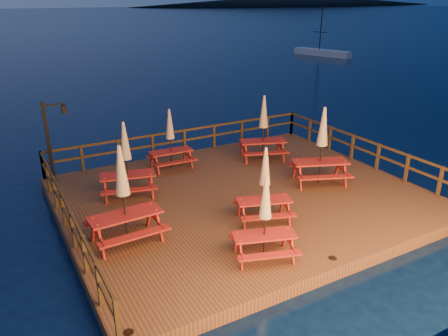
# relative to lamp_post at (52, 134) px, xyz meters

# --- Properties ---
(ground) EXTENTS (500.00, 500.00, 0.00)m
(ground) POSITION_rel_lamp_post_xyz_m (5.39, -4.55, -2.20)
(ground) COLOR black
(ground) RESTS_ON ground
(deck) EXTENTS (12.00, 10.00, 0.40)m
(deck) POSITION_rel_lamp_post_xyz_m (5.39, -4.55, -2.00)
(deck) COLOR #492A17
(deck) RESTS_ON ground
(deck_piles) EXTENTS (11.44, 9.44, 1.40)m
(deck_piles) POSITION_rel_lamp_post_xyz_m (5.39, -4.55, -2.50)
(deck_piles) COLOR #31230F
(deck_piles) RESTS_ON ground
(railing) EXTENTS (11.80, 9.75, 1.10)m
(railing) POSITION_rel_lamp_post_xyz_m (5.39, -2.77, -1.03)
(railing) COLOR #31230F
(railing) RESTS_ON deck
(lamp_post) EXTENTS (0.85, 0.18, 3.00)m
(lamp_post) POSITION_rel_lamp_post_xyz_m (0.00, 0.00, 0.00)
(lamp_post) COLOR black
(lamp_post) RESTS_ON deck
(headland_right) EXTENTS (230.40, 86.40, 7.00)m
(headland_right) POSITION_rel_lamp_post_xyz_m (190.39, 225.45, 1.30)
(headland_right) COLOR black
(headland_right) RESTS_ON ground
(sailboat) EXTENTS (3.28, 7.35, 10.85)m
(sailboat) POSITION_rel_lamp_post_xyz_m (34.72, 24.92, -1.83)
(sailboat) COLOR silver
(sailboat) RESTS_ON ground
(picnic_table_0) EXTENTS (1.99, 1.81, 2.36)m
(picnic_table_0) POSITION_rel_lamp_post_xyz_m (3.80, -8.22, -0.57)
(picnic_table_0) COLOR maroon
(picnic_table_0) RESTS_ON deck
(picnic_table_1) EXTENTS (1.74, 1.44, 2.43)m
(picnic_table_1) POSITION_rel_lamp_post_xyz_m (4.21, -1.02, -0.53)
(picnic_table_1) COLOR maroon
(picnic_table_1) RESTS_ON deck
(picnic_table_2) EXTENTS (2.02, 1.84, 2.39)m
(picnic_table_2) POSITION_rel_lamp_post_xyz_m (4.96, -6.51, -0.55)
(picnic_table_2) COLOR maroon
(picnic_table_2) RESTS_ON deck
(picnic_table_3) EXTENTS (2.17, 1.93, 2.65)m
(picnic_table_3) POSITION_rel_lamp_post_xyz_m (1.89, -2.72, -0.42)
(picnic_table_3) COLOR maroon
(picnic_table_3) RESTS_ON deck
(picnic_table_4) EXTENTS (2.33, 2.12, 2.73)m
(picnic_table_4) POSITION_rel_lamp_post_xyz_m (7.99, -1.95, -0.38)
(picnic_table_4) COLOR maroon
(picnic_table_4) RESTS_ON deck
(picnic_table_5) EXTENTS (2.08, 1.73, 2.87)m
(picnic_table_5) POSITION_rel_lamp_post_xyz_m (0.90, -5.64, -0.30)
(picnic_table_5) COLOR maroon
(picnic_table_5) RESTS_ON deck
(picnic_table_6) EXTENTS (2.48, 2.29, 2.87)m
(picnic_table_6) POSITION_rel_lamp_post_xyz_m (8.39, -5.10, -0.30)
(picnic_table_6) COLOR maroon
(picnic_table_6) RESTS_ON deck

